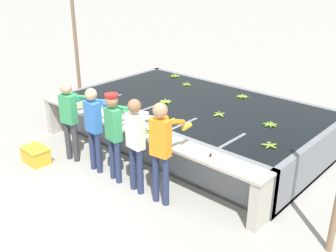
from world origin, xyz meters
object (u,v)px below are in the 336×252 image
object	(u,v)px
banana_bunch_floating_0	(166,102)
banana_bunch_floating_3	(175,76)
knife_0	(210,157)
worker_0	(70,114)
banana_bunch_floating_6	(270,125)
worker_4	(162,144)
banana_bunch_floating_4	(161,118)
banana_bunch_floating_7	(186,84)
banana_bunch_ledge_1	(67,103)
knife_1	(126,124)
support_post_left	(76,50)
banana_bunch_ledge_2	(145,132)
worker_3	(137,137)
worker_2	(115,129)
worker_1	(95,122)
banana_bunch_ledge_0	(82,104)
banana_bunch_floating_5	(270,145)
banana_bunch_floating_1	(242,96)
crate	(36,155)
banana_bunch_floating_2	(219,114)

from	to	relation	value
banana_bunch_floating_0	banana_bunch_floating_3	world-z (taller)	same
banana_bunch_floating_0	knife_0	distance (m)	2.72
worker_0	banana_bunch_floating_3	world-z (taller)	worker_0
banana_bunch_floating_0	banana_bunch_floating_6	distance (m)	2.37
worker_4	banana_bunch_floating_3	distance (m)	4.65
banana_bunch_floating_4	banana_bunch_floating_7	distance (m)	2.35
banana_bunch_ledge_1	knife_0	distance (m)	3.82
knife_1	support_post_left	world-z (taller)	support_post_left
banana_bunch_ledge_1	banana_bunch_ledge_2	size ratio (longest dim) A/B	1.01
banana_bunch_ledge_1	banana_bunch_ledge_2	world-z (taller)	same
worker_3	knife_0	world-z (taller)	worker_3
worker_2	worker_4	xyz separation A→B (m)	(1.09, 0.02, 0.06)
worker_1	banana_bunch_floating_0	xyz separation A→B (m)	(-0.05, 1.96, -0.11)
worker_2	banana_bunch_ledge_0	xyz separation A→B (m)	(-1.79, 0.62, -0.13)
banana_bunch_floating_0	banana_bunch_ledge_0	distance (m)	1.79
banana_bunch_floating_3	banana_bunch_ledge_0	size ratio (longest dim) A/B	1.00
banana_bunch_floating_6	support_post_left	size ratio (longest dim) A/B	0.09
banana_bunch_floating_5	support_post_left	xyz separation A→B (m)	(-5.73, 0.31, 0.73)
worker_3	worker_0	bearing A→B (deg)	-178.11
banana_bunch_floating_0	knife_0	xyz separation A→B (m)	(2.29, -1.47, -0.01)
banana_bunch_floating_4	banana_bunch_ledge_0	distance (m)	1.87
banana_bunch_floating_3	banana_bunch_ledge_2	world-z (taller)	banana_bunch_ledge_2
banana_bunch_floating_0	banana_bunch_ledge_2	world-z (taller)	banana_bunch_ledge_2
banana_bunch_floating_1	crate	size ratio (longest dim) A/B	0.51
worker_3	banana_bunch_floating_6	world-z (taller)	worker_3
banana_bunch_floating_6	banana_bunch_floating_4	bearing A→B (deg)	-146.92
worker_1	knife_1	world-z (taller)	worker_1
banana_bunch_floating_7	worker_3	bearing A→B (deg)	-63.18
banana_bunch_floating_4	crate	xyz separation A→B (m)	(-1.67, -1.82, -0.70)
banana_bunch_floating_4	knife_0	xyz separation A→B (m)	(1.70, -0.69, -0.01)
worker_1	worker_3	distance (m)	1.10
worker_1	banana_bunch_floating_3	bearing A→B (deg)	109.16
worker_4	banana_bunch_floating_7	size ratio (longest dim) A/B	6.21
banana_bunch_floating_2	banana_bunch_floating_6	distance (m)	1.04
worker_0	support_post_left	xyz separation A→B (m)	(-2.29, 1.84, 0.64)
worker_2	banana_bunch_floating_5	bearing A→B (deg)	34.29
worker_1	banana_bunch_floating_1	distance (m)	3.53
banana_bunch_floating_5	knife_0	world-z (taller)	banana_bunch_floating_5
banana_bunch_floating_0	banana_bunch_floating_5	bearing A→B (deg)	-9.46
banana_bunch_ledge_1	support_post_left	size ratio (longest dim) A/B	0.09
banana_bunch_floating_2	banana_bunch_floating_5	xyz separation A→B (m)	(1.45, -0.61, -0.00)
banana_bunch_floating_3	knife_1	size ratio (longest dim) A/B	0.83
knife_0	crate	size ratio (longest dim) A/B	0.59
banana_bunch_floating_1	worker_3	bearing A→B (deg)	-88.33
banana_bunch_floating_1	support_post_left	distance (m)	4.36
worker_2	banana_bunch_floating_6	size ratio (longest dim) A/B	5.89
banana_bunch_floating_2	banana_bunch_ledge_2	bearing A→B (deg)	-106.08
banana_bunch_floating_6	banana_bunch_ledge_0	world-z (taller)	banana_bunch_ledge_0
banana_bunch_floating_7	knife_0	distance (m)	3.93
banana_bunch_floating_0	banana_bunch_ledge_0	size ratio (longest dim) A/B	1.00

